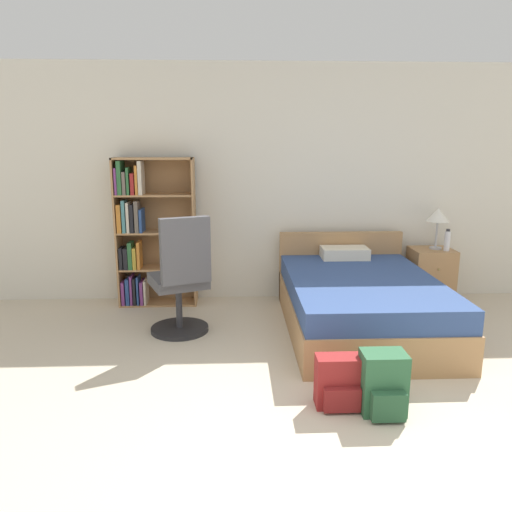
% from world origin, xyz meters
% --- Properties ---
extents(ground_plane, '(14.00, 14.00, 0.00)m').
position_xyz_m(ground_plane, '(0.00, 0.00, 0.00)').
color(ground_plane, beige).
extents(wall_back, '(9.00, 0.06, 2.60)m').
position_xyz_m(wall_back, '(0.00, 3.23, 1.30)').
color(wall_back, silver).
rests_on(wall_back, ground_plane).
extents(bookshelf, '(0.84, 0.30, 1.60)m').
position_xyz_m(bookshelf, '(-1.61, 3.00, 0.82)').
color(bookshelf, '#AD7F51').
rests_on(bookshelf, ground_plane).
extents(bed, '(1.37, 2.05, 0.78)m').
position_xyz_m(bed, '(0.55, 2.15, 0.27)').
color(bed, '#AD7F51').
rests_on(bed, ground_plane).
extents(office_chair, '(0.63, 0.69, 1.13)m').
position_xyz_m(office_chair, '(-1.14, 2.06, 0.52)').
color(office_chair, '#232326').
rests_on(office_chair, ground_plane).
extents(nightstand, '(0.45, 0.42, 0.61)m').
position_xyz_m(nightstand, '(1.55, 2.94, 0.30)').
color(nightstand, '#AD7F51').
rests_on(nightstand, ground_plane).
extents(table_lamp, '(0.25, 0.25, 0.45)m').
position_xyz_m(table_lamp, '(1.58, 2.95, 0.97)').
color(table_lamp, '#B2B2B7').
rests_on(table_lamp, nightstand).
extents(water_bottle, '(0.06, 0.06, 0.24)m').
position_xyz_m(water_bottle, '(1.66, 2.84, 0.72)').
color(water_bottle, silver).
rests_on(water_bottle, nightstand).
extents(backpack_green, '(0.29, 0.29, 0.42)m').
position_xyz_m(backpack_green, '(0.33, 0.61, 0.20)').
color(backpack_green, '#2D603D').
rests_on(backpack_green, ground_plane).
extents(backpack_red, '(0.32, 0.22, 0.36)m').
position_xyz_m(backpack_red, '(0.06, 0.70, 0.17)').
color(backpack_red, maroon).
rests_on(backpack_red, ground_plane).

